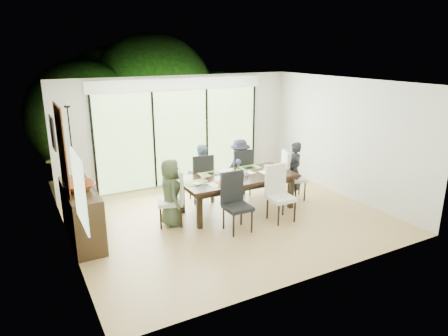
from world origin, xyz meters
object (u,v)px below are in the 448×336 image
chair_left_end (170,197)px  cup_a (204,177)px  chair_right_end (295,175)px  person_far_right (240,167)px  table_top (237,177)px  chair_near_right (282,194)px  cup_c (267,167)px  chair_far_right (239,171)px  person_left_end (171,192)px  sideboard (82,214)px  chair_far_left (201,177)px  person_far_left (201,173)px  vase (238,172)px  laptop (203,183)px  chair_near_left (238,203)px  bowl (80,186)px  cup_b (246,174)px  person_right_end (294,171)px

chair_left_end → cup_a: 0.85m
chair_right_end → person_far_right: 1.27m
table_top → chair_near_right: size_ratio=2.18×
cup_a → cup_c: 1.50m
table_top → person_far_right: (0.55, 0.83, -0.08)m
chair_far_right → person_left_end: 2.20m
chair_left_end → sideboard: bearing=-77.0°
chair_far_left → person_far_left: bearing=98.7°
person_left_end → vase: 1.54m
vase → cup_a: bearing=172.4°
laptop → chair_near_right: bearing=-56.6°
person_far_right → chair_right_end: bearing=144.8°
chair_left_end → chair_near_left: size_ratio=1.00×
table_top → laptop: 0.86m
chair_right_end → bowl: (-4.61, 0.06, 0.48)m
chair_near_right → cup_c: bearing=73.6°
laptop → sideboard: sideboard is taller
chair_near_right → bowl: bearing=166.3°
cup_c → bowl: (-3.91, -0.04, 0.22)m
chair_left_end → person_far_left: (1.05, 0.83, 0.10)m
vase → laptop: 0.91m
chair_far_right → laptop: chair_far_right is taller
cup_c → bowl: size_ratio=0.25×
laptop → person_far_left: bearing=39.8°
person_far_left → vase: size_ratio=10.75×
chair_far_right → cup_c: bearing=116.0°
cup_a → cup_b: cup_a is taller
chair_far_left → cup_c: size_ratio=8.87×
chair_far_right → cup_a: bearing=36.8°
laptop → table_top: bearing=-20.2°
chair_far_left → cup_c: bearing=157.8°
vase → cup_b: size_ratio=1.20×
person_left_end → laptop: 0.65m
cup_a → chair_near_left: bearing=-78.9°
chair_far_left → chair_near_right: 1.96m
chair_left_end → person_far_left: bearing=147.1°
table_top → cup_a: bearing=167.9°
person_far_left → laptop: (-0.40, -0.93, 0.12)m
person_right_end → cup_b: size_ratio=12.90×
chair_far_right → cup_b: bearing=74.7°
chair_far_right → vase: size_ratio=9.17×
person_right_end → cup_a: bearing=-79.0°
chair_left_end → chair_near_left: 1.33m
chair_far_right → person_far_left: (-1.00, -0.02, 0.10)m
chair_far_right → person_right_end: (0.93, -0.85, 0.10)m
cup_a → chair_left_end: bearing=-169.4°
chair_right_end → person_far_left: person_far_left is taller
chair_near_right → vase: size_ratio=9.17×
chair_right_end → person_left_end: person_left_end is taller
person_far_right → bowl: bearing=17.8°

